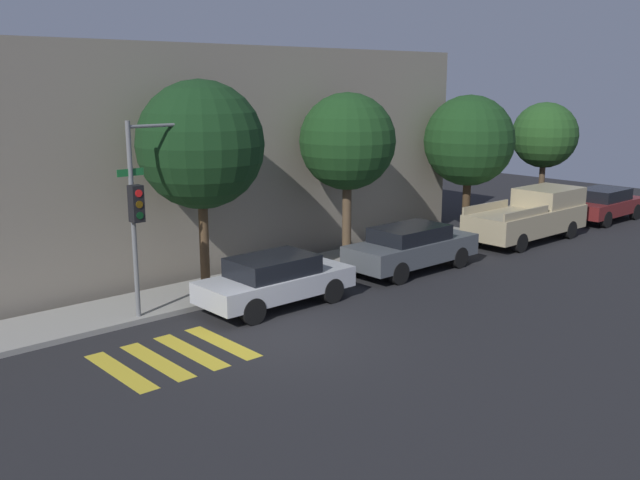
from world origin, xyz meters
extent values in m
plane|color=black|center=(0.00, 0.00, 0.00)|extent=(60.00, 60.00, 0.00)
cube|color=gray|center=(0.00, 4.32, 0.07)|extent=(26.00, 2.24, 0.14)
cube|color=gray|center=(0.00, 8.84, 3.51)|extent=(26.00, 6.00, 7.03)
cube|color=gold|center=(-3.83, 0.80, 0.00)|extent=(0.45, 2.60, 0.00)
cube|color=gold|center=(-2.98, 0.80, 0.00)|extent=(0.45, 2.60, 0.00)
cube|color=gold|center=(-2.13, 0.80, 0.00)|extent=(0.45, 2.60, 0.00)
cube|color=gold|center=(-1.27, 0.80, 0.00)|extent=(0.45, 2.60, 0.00)
cylinder|color=slate|center=(-2.00, 3.45, 2.51)|extent=(0.12, 0.12, 5.03)
cube|color=black|center=(-2.00, 3.24, 3.05)|extent=(0.30, 0.30, 0.90)
cylinder|color=red|center=(-2.00, 3.08, 3.32)|extent=(0.18, 0.02, 0.18)
cylinder|color=#593D0A|center=(-2.00, 3.08, 3.05)|extent=(0.18, 0.02, 0.18)
cylinder|color=#0C3819|center=(-2.00, 3.08, 2.78)|extent=(0.18, 0.02, 0.18)
cube|color=#19662D|center=(-2.00, 3.45, 3.79)|extent=(0.70, 0.02, 0.18)
cylinder|color=slate|center=(-1.09, 3.45, 4.88)|extent=(1.81, 0.08, 0.08)
sphere|color=#F9E5B2|center=(-0.19, 3.45, 4.78)|extent=(0.36, 0.36, 0.36)
cube|color=#B7BABF|center=(1.36, 2.10, 0.63)|extent=(4.32, 1.71, 0.56)
cube|color=black|center=(1.25, 2.10, 1.16)|extent=(2.25, 1.50, 0.50)
cylinder|color=black|center=(2.70, 2.86, 0.35)|extent=(0.69, 0.22, 0.69)
cylinder|color=black|center=(2.70, 1.34, 0.35)|extent=(0.69, 0.22, 0.69)
cylinder|color=black|center=(0.02, 2.86, 0.35)|extent=(0.69, 0.22, 0.69)
cylinder|color=black|center=(0.02, 1.34, 0.35)|extent=(0.69, 0.22, 0.69)
cube|color=#4C5156|center=(6.86, 2.10, 0.68)|extent=(4.67, 1.73, 0.67)
cube|color=black|center=(6.75, 2.10, 1.25)|extent=(2.43, 1.52, 0.46)
cylinder|color=black|center=(8.31, 2.87, 0.35)|extent=(0.69, 0.22, 0.69)
cylinder|color=black|center=(8.31, 1.33, 0.35)|extent=(0.69, 0.22, 0.69)
cylinder|color=black|center=(5.41, 2.87, 0.35)|extent=(0.69, 0.22, 0.69)
cylinder|color=black|center=(5.41, 1.33, 0.35)|extent=(0.69, 0.22, 0.69)
cube|color=tan|center=(13.34, 2.10, 0.79)|extent=(5.49, 1.96, 0.88)
cube|color=tan|center=(14.85, 2.10, 1.56)|extent=(2.47, 1.80, 0.68)
cube|color=tan|center=(11.97, 2.96, 1.36)|extent=(2.74, 0.08, 0.28)
cube|color=tan|center=(11.97, 1.24, 1.36)|extent=(2.74, 0.08, 0.28)
cylinder|color=black|center=(15.04, 2.99, 0.35)|extent=(0.69, 0.22, 0.69)
cylinder|color=black|center=(15.04, 1.21, 0.35)|extent=(0.69, 0.22, 0.69)
cylinder|color=black|center=(11.64, 2.99, 0.35)|extent=(0.69, 0.22, 0.69)
cylinder|color=black|center=(11.64, 1.21, 0.35)|extent=(0.69, 0.22, 0.69)
cube|color=maroon|center=(19.36, 2.10, 0.64)|extent=(4.23, 1.80, 0.59)
cube|color=black|center=(19.26, 2.10, 1.18)|extent=(2.20, 1.58, 0.49)
cylinder|color=black|center=(20.67, 2.91, 0.35)|extent=(0.69, 0.22, 0.69)
cylinder|color=black|center=(20.67, 1.29, 0.35)|extent=(0.69, 0.22, 0.69)
cylinder|color=black|center=(18.05, 2.91, 0.35)|extent=(0.69, 0.22, 0.69)
cylinder|color=black|center=(18.05, 1.29, 0.35)|extent=(0.69, 0.22, 0.69)
cylinder|color=#4C3823|center=(0.57, 4.34, 1.46)|extent=(0.27, 0.27, 2.93)
sphere|color=#143316|center=(0.57, 4.34, 4.25)|extent=(3.53, 3.53, 3.53)
cylinder|color=brown|center=(6.13, 4.34, 1.42)|extent=(0.30, 0.30, 2.85)
sphere|color=#193D19|center=(6.13, 4.34, 4.03)|extent=(3.15, 3.15, 3.15)
cylinder|color=#42301E|center=(12.62, 4.34, 1.20)|extent=(0.31, 0.31, 2.40)
sphere|color=#193D19|center=(12.62, 4.34, 3.70)|extent=(3.48, 3.48, 3.48)
cylinder|color=brown|center=(18.01, 4.34, 1.29)|extent=(0.25, 0.25, 2.58)
sphere|color=#234C1E|center=(18.01, 4.34, 3.64)|extent=(2.83, 2.83, 2.83)
camera|label=1|loc=(-9.98, -12.42, 5.97)|focal=40.00mm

